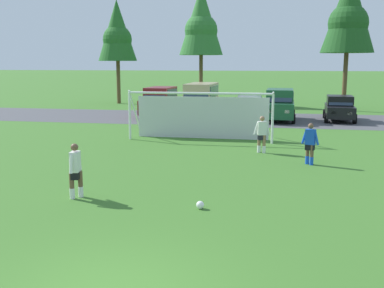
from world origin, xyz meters
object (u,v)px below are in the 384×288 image
at_px(soccer_goal, 202,114).
at_px(player_striker_near, 76,171).
at_px(soccer_ball, 200,205).
at_px(player_defender_far, 262,134).
at_px(parked_car_slot_center_right, 339,108).
at_px(parked_car_slot_center, 280,105).
at_px(parked_car_slot_left, 201,100).
at_px(player_midfield_center, 310,144).
at_px(parked_car_slot_far_left, 160,101).
at_px(parked_car_slot_center_left, 249,105).

bearing_deg(soccer_goal, player_striker_near, -99.62).
distance_m(soccer_ball, player_defender_far, 8.48).
bearing_deg(parked_car_slot_center_right, parked_car_slot_center, -170.28).
relative_size(soccer_goal, parked_car_slot_left, 1.54).
xyz_separation_m(player_midfield_center, parked_car_slot_far_left, (-9.87, 14.70, 0.29)).
xyz_separation_m(soccer_ball, parked_car_slot_left, (-3.32, 19.98, 1.23)).
height_order(soccer_goal, player_midfield_center, soccer_goal).
height_order(soccer_goal, player_defender_far, soccer_goal).
xyz_separation_m(parked_car_slot_far_left, parked_car_slot_center_right, (12.75, -0.21, -0.24)).
relative_size(parked_car_slot_far_left, parked_car_slot_center, 1.01).
bearing_deg(parked_car_slot_center_right, parked_car_slot_far_left, 179.07).
bearing_deg(soccer_ball, parked_car_slot_far_left, 107.39).
height_order(soccer_ball, player_defender_far, player_defender_far).
height_order(soccer_goal, parked_car_slot_center, soccer_goal).
bearing_deg(parked_car_slot_center_right, parked_car_slot_center_left, 171.22).
distance_m(soccer_ball, player_midfield_center, 7.13).
xyz_separation_m(player_defender_far, parked_car_slot_center_right, (4.83, 12.43, 0.05)).
bearing_deg(player_striker_near, player_defender_far, 57.27).
bearing_deg(parked_car_slot_center, soccer_goal, -115.22).
bearing_deg(player_defender_far, parked_car_slot_center_right, 68.77).
height_order(soccer_goal, parked_car_slot_left, soccer_goal).
bearing_deg(player_striker_near, player_midfield_center, 39.91).
relative_size(parked_car_slot_far_left, parked_car_slot_left, 0.97).
height_order(player_defender_far, parked_car_slot_center, parked_car_slot_center).
bearing_deg(parked_car_slot_far_left, parked_car_slot_center_left, 6.56).
bearing_deg(player_defender_far, parked_car_slot_left, 111.85).
relative_size(player_striker_near, parked_car_slot_center_left, 0.38).
relative_size(parked_car_slot_center, parked_car_slot_center_right, 1.08).
bearing_deg(player_defender_far, player_midfield_center, -46.66).
bearing_deg(player_striker_near, parked_car_slot_left, 88.62).
height_order(parked_car_slot_far_left, parked_car_slot_center_left, parked_car_slot_far_left).
relative_size(soccer_goal, player_midfield_center, 4.54).
xyz_separation_m(parked_car_slot_center, parked_car_slot_center_right, (4.05, 0.69, -0.24)).
bearing_deg(soccer_ball, parked_car_slot_left, 99.42).
bearing_deg(parked_car_slot_left, player_striker_near, -91.38).
distance_m(soccer_goal, parked_car_slot_left, 8.55).
relative_size(soccer_goal, parked_car_slot_far_left, 1.59).
relative_size(player_defender_far, parked_car_slot_left, 0.34).
bearing_deg(player_striker_near, soccer_goal, 80.38).
xyz_separation_m(player_defender_far, parked_car_slot_far_left, (-7.92, 12.64, 0.29)).
xyz_separation_m(soccer_goal, player_defender_far, (3.24, -3.21, -0.47)).
distance_m(parked_car_slot_left, parked_car_slot_center, 5.45).
xyz_separation_m(player_midfield_center, parked_car_slot_left, (-6.61, 13.70, 0.52)).
bearing_deg(parked_car_slot_far_left, player_defender_far, -57.92).
bearing_deg(player_defender_far, player_striker_near, -122.73).
distance_m(soccer_ball, player_striker_near, 3.87).
distance_m(player_striker_near, parked_car_slot_left, 19.64).
xyz_separation_m(soccer_ball, parked_car_slot_far_left, (-6.57, 20.98, 1.00)).
height_order(player_midfield_center, player_defender_far, same).
distance_m(player_midfield_center, parked_car_slot_far_left, 17.71).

